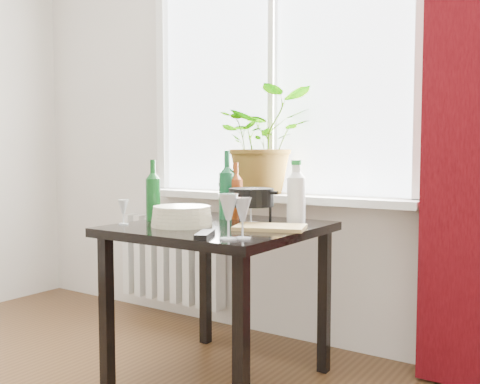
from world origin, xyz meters
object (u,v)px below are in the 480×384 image
Objects in this scene: cleaning_bottle at (296,191)px; wineglass_back_left at (225,199)px; wineglass_front_right at (228,216)px; cutting_board at (270,227)px; radiator at (171,259)px; wineglass_far_right at (243,218)px; wineglass_back_center at (251,205)px; wine_bottle_right at (227,184)px; fondue_pot at (251,206)px; bottle_amber at (236,190)px; tv_remote at (205,234)px; wine_bottle_left at (153,190)px; potted_plant at (264,141)px; wineglass_front_left at (123,212)px; table at (220,244)px; plate_stack at (182,216)px.

cleaning_bottle reaches higher than wineglass_back_left.
wineglass_front_right is 0.35m from cutting_board.
radiator is 4.86× the size of wineglass_far_right.
wineglass_back_center is at bearing 118.99° from wineglass_far_right.
wine_bottle_right is at bearing 125.70° from wineglass_front_right.
fondue_pot is at bearing 80.04° from wineglass_back_center.
cleaning_bottle is 0.53m from wineglass_far_right.
wine_bottle_right reaches higher than wineglass_far_right.
bottle_amber is 0.11m from wineglass_back_left.
radiator is 2.72× the size of bottle_amber.
wineglass_front_right is at bearing -132.41° from wineglass_far_right.
fondue_pot is 0.24m from cutting_board.
wineglass_back_left is (-0.44, 0.60, 0.00)m from wineglass_front_right.
wineglass_front_right is at bearing -29.07° from tv_remote.
wineglass_back_center reaches higher than radiator.
radiator is at bearing 141.84° from wineglass_far_right.
wine_bottle_left is 0.72m from wineglass_front_right.
cutting_board is at bearing -56.49° from potted_plant.
bottle_amber is 2.51× the size of wineglass_front_left.
wineglass_front_left is at bearing -112.37° from wineglass_back_left.
potted_plant reaches higher than cleaning_bottle.
wineglass_back_left reaches higher than wineglass_front_left.
bottle_amber is 1.79× the size of wineglass_far_right.
wineglass_back_left is 1.59× the size of wineglass_front_left.
wineglass_back_left is at bearing 148.37° from cutting_board.
cleaning_bottle is (0.39, -0.36, -0.25)m from potted_plant.
wine_bottle_left reaches higher than wineglass_far_right.
bottle_amber reaches higher than tv_remote.
cutting_board is at bearing -34.58° from fondue_pot.
wine_bottle_right is (-0.10, 0.21, 0.27)m from table.
cutting_board is at bearing 4.52° from wine_bottle_left.
plate_stack reaches higher than radiator.
radiator is 0.97m from wine_bottle_left.
wineglass_back_left is 0.56m from wineglass_front_left.
wineglass_far_right is (0.05, -0.53, -0.07)m from cleaning_bottle.
wineglass_far_right is 0.74m from wineglass_back_left.
wine_bottle_left is 1.68× the size of wineglass_front_right.
radiator is at bearing 110.97° from tv_remote.
cutting_board is at bearing -29.16° from radiator.
cleaning_bottle is at bearing 4.02° from wine_bottle_right.
fondue_pot is 0.81× the size of cutting_board.
cleaning_bottle is 2.61× the size of wineglass_front_left.
radiator is 1.55m from wineglass_front_right.
cleaning_bottle is at bearing -42.19° from potted_plant.
cleaning_bottle is at bearing -19.32° from radiator.
wineglass_front_right is 0.97× the size of wineglass_back_left.
wine_bottle_left is at bearing 126.74° from tv_remote.
table is 2.81× the size of cutting_board.
tv_remote is (0.54, -0.08, -0.05)m from wineglass_front_left.
fondue_pot reaches higher than plate_stack.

